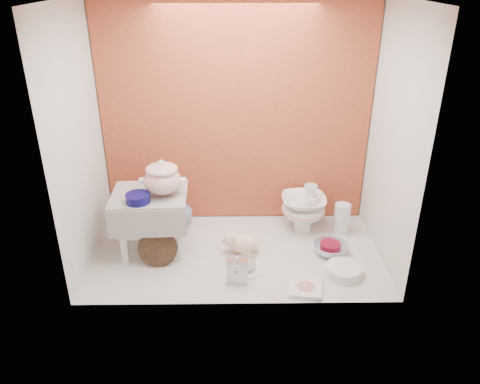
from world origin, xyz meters
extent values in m
plane|color=silver|center=(0.00, 0.00, 0.00)|extent=(1.80, 1.80, 0.00)
cube|color=#B7472D|center=(0.00, 0.50, 0.75)|extent=(1.80, 0.06, 1.50)
cube|color=silver|center=(-0.90, 0.00, 0.75)|extent=(0.06, 1.00, 1.50)
cube|color=silver|center=(0.90, 0.00, 0.75)|extent=(0.06, 1.00, 1.50)
cylinder|color=#0C0949|center=(-0.58, -0.07, 0.43)|extent=(0.17, 0.17, 0.05)
imported|color=silver|center=(-0.42, 0.37, 0.12)|extent=(0.23, 0.23, 0.23)
cube|color=silver|center=(0.00, -0.32, 0.09)|extent=(0.13, 0.06, 0.18)
ellipsoid|color=beige|center=(0.05, 0.00, 0.07)|extent=(0.28, 0.24, 0.14)
cylinder|color=white|center=(0.06, -0.20, 0.01)|extent=(0.21, 0.21, 0.01)
imported|color=white|center=(0.06, -0.20, 0.05)|extent=(0.12, 0.12, 0.08)
cube|color=white|center=(0.38, -0.39, 0.01)|extent=(0.21, 0.21, 0.03)
cylinder|color=white|center=(0.63, -0.25, 0.03)|extent=(0.25, 0.25, 0.06)
imported|color=silver|center=(0.59, -0.02, 0.03)|extent=(0.28, 0.28, 0.07)
cylinder|color=silver|center=(0.71, 0.25, 0.11)|extent=(0.11, 0.11, 0.21)
camera|label=1|loc=(-0.02, -2.51, 1.64)|focal=34.90mm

